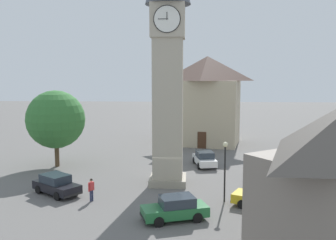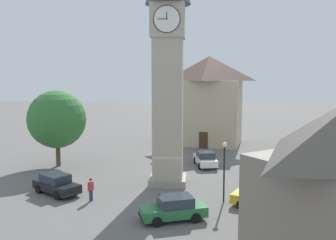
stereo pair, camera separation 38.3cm
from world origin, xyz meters
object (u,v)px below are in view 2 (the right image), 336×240
(car_blue_kerb, at_px, (263,198))
(car_black_far, at_px, (205,159))
(car_red_corner, at_px, (56,184))
(car_white_side, at_px, (174,208))
(pedestrian, at_px, (91,187))
(car_silver_kerb, at_px, (278,171))
(tree, at_px, (57,119))
(lamp_post, at_px, (224,161))
(clock_tower, at_px, (168,34))
(building_shop_left, at_px, (209,100))

(car_blue_kerb, bearing_deg, car_black_far, -73.15)
(car_red_corner, bearing_deg, car_white_side, 153.83)
(car_blue_kerb, bearing_deg, car_red_corner, -8.12)
(car_red_corner, distance_m, pedestrian, 3.43)
(car_blue_kerb, relative_size, car_white_side, 1.00)
(car_blue_kerb, bearing_deg, car_silver_kerb, -109.51)
(tree, distance_m, lamp_post, 18.58)
(tree, bearing_deg, car_black_far, -176.07)
(clock_tower, bearing_deg, car_black_far, -117.52)
(car_blue_kerb, xyz_separation_m, tree, (18.37, -10.83, 3.98))
(car_white_side, bearing_deg, car_silver_kerb, -131.26)
(car_silver_kerb, bearing_deg, pedestrian, 24.26)
(car_blue_kerb, height_order, car_red_corner, same)
(car_silver_kerb, height_order, pedestrian, pedestrian)
(car_silver_kerb, bearing_deg, car_red_corner, 16.32)
(car_silver_kerb, xyz_separation_m, tree, (21.00, -3.41, 3.98))
(tree, bearing_deg, car_silver_kerb, 170.77)
(pedestrian, bearing_deg, lamp_post, -177.28)
(pedestrian, height_order, building_shop_left, building_shop_left)
(car_white_side, distance_m, building_shop_left, 27.44)
(car_silver_kerb, xyz_separation_m, lamp_post, (5.20, 6.21, 2.22))
(car_silver_kerb, xyz_separation_m, building_shop_left, (5.45, -16.96, 5.16))
(car_black_far, bearing_deg, lamp_post, 95.45)
(car_silver_kerb, xyz_separation_m, pedestrian, (14.80, 6.67, 0.25))
(car_black_far, xyz_separation_m, pedestrian, (8.58, 11.10, 0.25))
(clock_tower, height_order, building_shop_left, clock_tower)
(lamp_post, bearing_deg, car_black_far, -84.55)
(car_silver_kerb, relative_size, car_black_far, 0.99)
(clock_tower, bearing_deg, building_shop_left, -102.18)
(pedestrian, distance_m, lamp_post, 9.80)
(car_blue_kerb, bearing_deg, building_shop_left, -83.39)
(car_silver_kerb, bearing_deg, car_black_far, -35.45)
(pedestrian, relative_size, tree, 0.22)
(pedestrian, bearing_deg, car_red_corner, -24.64)
(car_white_side, distance_m, pedestrian, 6.95)
(car_white_side, height_order, building_shop_left, building_shop_left)
(building_shop_left, bearing_deg, car_blue_kerb, 96.61)
(car_red_corner, distance_m, lamp_post, 12.93)
(pedestrian, bearing_deg, clock_tower, -137.99)
(car_silver_kerb, xyz_separation_m, car_black_far, (6.22, -4.43, 0.00))
(clock_tower, relative_size, tree, 2.78)
(car_silver_kerb, bearing_deg, clock_tower, 11.40)
(clock_tower, xyz_separation_m, building_shop_left, (-4.08, -18.88, -6.49))
(clock_tower, xyz_separation_m, lamp_post, (-4.32, 4.29, -9.43))
(car_red_corner, height_order, pedestrian, pedestrian)
(car_red_corner, bearing_deg, building_shop_left, -119.28)
(car_blue_kerb, bearing_deg, tree, -30.54)
(car_silver_kerb, height_order, tree, tree)
(car_silver_kerb, bearing_deg, car_white_side, 48.74)
(tree, bearing_deg, clock_tower, 155.06)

